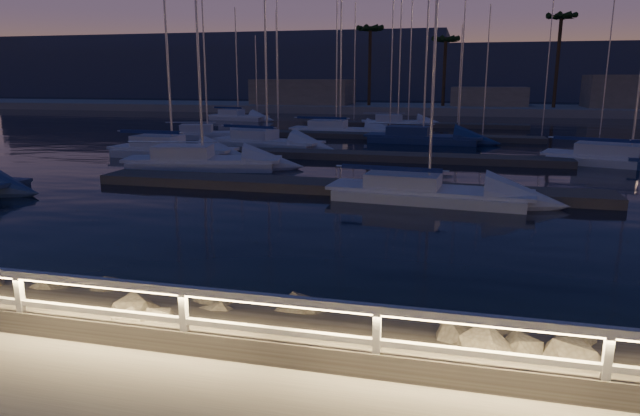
{
  "coord_description": "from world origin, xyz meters",
  "views": [
    {
      "loc": [
        5.05,
        -7.43,
        4.17
      ],
      "look_at": [
        2.16,
        4.0,
        1.46
      ],
      "focal_mm": 32.0,
      "sensor_mm": 36.0,
      "label": 1
    }
  ],
  "objects_px": {
    "sailboat_g": "(420,137)",
    "sailboat_m": "(237,116)",
    "sailboat_f": "(199,160)",
    "sailboat_n": "(396,122)",
    "sailboat_e": "(205,133)",
    "sailboat_l": "(625,158)",
    "sailboat_k": "(338,129)",
    "sailboat_d": "(423,191)",
    "sailboat_j": "(265,141)",
    "sailboat_a": "(170,149)",
    "guard_rail": "(122,297)"
  },
  "relations": [
    {
      "from": "sailboat_e",
      "to": "sailboat_j",
      "type": "height_order",
      "value": "sailboat_j"
    },
    {
      "from": "guard_rail",
      "to": "sailboat_f",
      "type": "distance_m",
      "value": 21.94
    },
    {
      "from": "sailboat_f",
      "to": "sailboat_n",
      "type": "distance_m",
      "value": 30.86
    },
    {
      "from": "sailboat_g",
      "to": "sailboat_n",
      "type": "distance_m",
      "value": 15.02
    },
    {
      "from": "sailboat_n",
      "to": "sailboat_m",
      "type": "bearing_deg",
      "value": 157.77
    },
    {
      "from": "sailboat_e",
      "to": "sailboat_k",
      "type": "relative_size",
      "value": 0.8
    },
    {
      "from": "sailboat_f",
      "to": "sailboat_k",
      "type": "distance_m",
      "value": 20.35
    },
    {
      "from": "sailboat_a",
      "to": "sailboat_f",
      "type": "distance_m",
      "value": 5.41
    },
    {
      "from": "sailboat_g",
      "to": "sailboat_d",
      "type": "bearing_deg",
      "value": -80.17
    },
    {
      "from": "sailboat_e",
      "to": "sailboat_f",
      "type": "xyz_separation_m",
      "value": [
        6.33,
        -14.2,
        0.03
      ]
    },
    {
      "from": "sailboat_g",
      "to": "sailboat_k",
      "type": "relative_size",
      "value": 1.0
    },
    {
      "from": "guard_rail",
      "to": "sailboat_l",
      "type": "distance_m",
      "value": 30.26
    },
    {
      "from": "sailboat_d",
      "to": "sailboat_f",
      "type": "height_order",
      "value": "sailboat_f"
    },
    {
      "from": "guard_rail",
      "to": "sailboat_k",
      "type": "distance_m",
      "value": 40.68
    },
    {
      "from": "sailboat_f",
      "to": "sailboat_j",
      "type": "bearing_deg",
      "value": 75.99
    },
    {
      "from": "sailboat_k",
      "to": "sailboat_a",
      "type": "bearing_deg",
      "value": -111.29
    },
    {
      "from": "sailboat_e",
      "to": "sailboat_l",
      "type": "bearing_deg",
      "value": -32.19
    },
    {
      "from": "sailboat_a",
      "to": "sailboat_n",
      "type": "relative_size",
      "value": 1.1
    },
    {
      "from": "sailboat_e",
      "to": "sailboat_m",
      "type": "xyz_separation_m",
      "value": [
        -5.28,
        19.43,
        0.02
      ]
    },
    {
      "from": "sailboat_g",
      "to": "sailboat_l",
      "type": "xyz_separation_m",
      "value": [
        11.87,
        -8.74,
        -0.01
      ]
    },
    {
      "from": "sailboat_a",
      "to": "sailboat_f",
      "type": "height_order",
      "value": "sailboat_f"
    },
    {
      "from": "sailboat_g",
      "to": "sailboat_m",
      "type": "bearing_deg",
      "value": 145.56
    },
    {
      "from": "sailboat_j",
      "to": "sailboat_k",
      "type": "bearing_deg",
      "value": 87.28
    },
    {
      "from": "sailboat_d",
      "to": "sailboat_m",
      "type": "distance_m",
      "value": 45.55
    },
    {
      "from": "sailboat_g",
      "to": "sailboat_l",
      "type": "height_order",
      "value": "sailboat_l"
    },
    {
      "from": "sailboat_a",
      "to": "sailboat_m",
      "type": "xyz_separation_m",
      "value": [
        -7.8,
        29.79,
        -0.03
      ]
    },
    {
      "from": "sailboat_a",
      "to": "sailboat_j",
      "type": "relative_size",
      "value": 0.99
    },
    {
      "from": "sailboat_a",
      "to": "sailboat_l",
      "type": "distance_m",
      "value": 26.29
    },
    {
      "from": "sailboat_j",
      "to": "sailboat_e",
      "type": "bearing_deg",
      "value": 158.61
    },
    {
      "from": "guard_rail",
      "to": "sailboat_g",
      "type": "bearing_deg",
      "value": 86.91
    },
    {
      "from": "sailboat_k",
      "to": "sailboat_n",
      "type": "relative_size",
      "value": 1.18
    },
    {
      "from": "guard_rail",
      "to": "sailboat_a",
      "type": "bearing_deg",
      "value": 117.16
    },
    {
      "from": "guard_rail",
      "to": "sailboat_k",
      "type": "height_order",
      "value": "sailboat_k"
    },
    {
      "from": "sailboat_l",
      "to": "sailboat_n",
      "type": "xyz_separation_m",
      "value": [
        -15.39,
        23.35,
        -0.02
      ]
    },
    {
      "from": "sailboat_e",
      "to": "sailboat_m",
      "type": "relative_size",
      "value": 0.94
    },
    {
      "from": "sailboat_k",
      "to": "sailboat_n",
      "type": "xyz_separation_m",
      "value": [
        3.79,
        9.96,
        -0.02
      ]
    },
    {
      "from": "guard_rail",
      "to": "sailboat_m",
      "type": "bearing_deg",
      "value": 110.5
    },
    {
      "from": "sailboat_e",
      "to": "sailboat_f",
      "type": "distance_m",
      "value": 15.54
    },
    {
      "from": "sailboat_e",
      "to": "sailboat_n",
      "type": "bearing_deg",
      "value": 32.57
    },
    {
      "from": "sailboat_k",
      "to": "sailboat_n",
      "type": "height_order",
      "value": "sailboat_k"
    },
    {
      "from": "sailboat_k",
      "to": "sailboat_f",
      "type": "bearing_deg",
      "value": -97.03
    },
    {
      "from": "guard_rail",
      "to": "sailboat_g",
      "type": "xyz_separation_m",
      "value": [
        1.93,
        35.66,
        -0.93
      ]
    },
    {
      "from": "sailboat_a",
      "to": "sailboat_g",
      "type": "height_order",
      "value": "sailboat_g"
    },
    {
      "from": "sailboat_a",
      "to": "sailboat_g",
      "type": "relative_size",
      "value": 0.93
    },
    {
      "from": "sailboat_a",
      "to": "sailboat_g",
      "type": "bearing_deg",
      "value": 41.09
    },
    {
      "from": "sailboat_n",
      "to": "sailboat_l",
      "type": "bearing_deg",
      "value": -67.98
    },
    {
      "from": "sailboat_a",
      "to": "sailboat_d",
      "type": "distance_m",
      "value": 18.37
    },
    {
      "from": "sailboat_e",
      "to": "sailboat_n",
      "type": "relative_size",
      "value": 0.94
    },
    {
      "from": "sailboat_l",
      "to": "sailboat_g",
      "type": "bearing_deg",
      "value": 161.8
    },
    {
      "from": "sailboat_a",
      "to": "sailboat_g",
      "type": "xyz_separation_m",
      "value": [
        14.26,
        11.63,
        -0.03
      ]
    }
  ]
}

